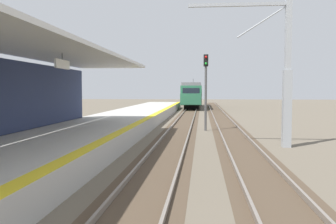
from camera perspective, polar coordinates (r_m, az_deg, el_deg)
The scene contains 6 objects.
station_platform at distance 18.60m, azimuth -13.24°, elevation -3.82°, with size 5.00×80.00×0.91m.
track_pair_nearest_platform at distance 21.71m, azimuth 1.33°, elevation -3.76°, with size 2.34×120.00×0.16m.
track_pair_middle at distance 21.73m, azimuth 10.33°, elevation -3.81°, with size 2.34×120.00×0.16m.
approaching_train at distance 58.23m, azimuth 3.91°, elevation 2.85°, with size 2.93×19.60×4.76m.
rail_signal_post at distance 24.89m, azimuth 5.97°, elevation 4.40°, with size 0.32×0.34×5.20m.
catenary_pylon_far_side at distance 18.38m, azimuth 17.39°, elevation 5.88°, with size 5.00×0.40×7.50m.
Camera 1 is at (3.42, -1.48, 2.77)m, focal length 38.69 mm.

